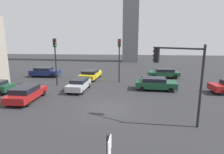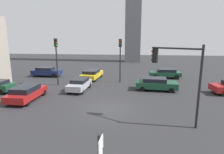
{
  "view_description": "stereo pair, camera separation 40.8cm",
  "coord_description": "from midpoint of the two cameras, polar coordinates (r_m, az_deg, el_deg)",
  "views": [
    {
      "loc": [
        1.62,
        -15.22,
        6.0
      ],
      "look_at": [
        0.01,
        3.78,
        1.93
      ],
      "focal_mm": 30.71,
      "sensor_mm": 36.0,
      "label": 1
    },
    {
      "loc": [
        2.02,
        -15.18,
        6.0
      ],
      "look_at": [
        0.01,
        3.78,
        1.93
      ],
      "focal_mm": 30.71,
      "sensor_mm": 36.0,
      "label": 2
    }
  ],
  "objects": [
    {
      "name": "ground_plane",
      "position": [
        16.45,
        -0.73,
        -9.35
      ],
      "size": [
        96.0,
        96.0,
        0.0
      ],
      "primitive_type": "plane",
      "color": "#2D2D30"
    },
    {
      "name": "traffic_light_0",
      "position": [
        13.57,
        19.61,
        2.42
      ],
      "size": [
        3.07,
        1.67,
        5.51
      ],
      "rotation": [
        0.0,
        0.0,
        2.67
      ],
      "color": "black",
      "rests_on": "ground_plane"
    },
    {
      "name": "traffic_light_1",
      "position": [
        24.26,
        -15.77,
        6.8
      ],
      "size": [
        0.46,
        0.47,
        5.74
      ],
      "rotation": [
        0.0,
        0.0,
        -0.81
      ],
      "color": "black",
      "rests_on": "ground_plane"
    },
    {
      "name": "traffic_light_2",
      "position": [
        24.94,
        2.93,
        7.23
      ],
      "size": [
        0.4,
        0.49,
        5.65
      ],
      "rotation": [
        0.0,
        0.0,
        -1.85
      ],
      "color": "black",
      "rests_on": "ground_plane"
    },
    {
      "name": "car_0",
      "position": [
        19.98,
        -23.52,
        -4.26
      ],
      "size": [
        2.1,
        4.61,
        1.4
      ],
      "rotation": [
        0.0,
        0.0,
        1.56
      ],
      "color": "maroon",
      "rests_on": "ground_plane"
    },
    {
      "name": "car_1",
      "position": [
        21.9,
        -9.13,
        -2.09
      ],
      "size": [
        2.01,
        4.2,
        1.32
      ],
      "rotation": [
        0.0,
        0.0,
        -1.64
      ],
      "color": "#ADB2B7",
      "rests_on": "ground_plane"
    },
    {
      "name": "car_2",
      "position": [
        30.6,
        -18.56,
        1.57
      ],
      "size": [
        4.28,
        1.84,
        1.42
      ],
      "rotation": [
        0.0,
        0.0,
        -0.0
      ],
      "color": "navy",
      "rests_on": "ground_plane"
    },
    {
      "name": "car_3",
      "position": [
        28.94,
        15.96,
        1.11
      ],
      "size": [
        4.42,
        1.92,
        1.37
      ],
      "rotation": [
        0.0,
        0.0,
        3.16
      ],
      "color": "#19472D",
      "rests_on": "ground_plane"
    },
    {
      "name": "car_4",
      "position": [
        22.24,
        13.45,
        -1.94
      ],
      "size": [
        4.67,
        2.3,
        1.42
      ],
      "rotation": [
        0.0,
        0.0,
        -0.07
      ],
      "color": "#19472D",
      "rests_on": "ground_plane"
    },
    {
      "name": "car_5",
      "position": [
        27.47,
        -5.6,
        0.88
      ],
      "size": [
        2.55,
        4.85,
        1.32
      ],
      "rotation": [
        0.0,
        0.0,
        1.47
      ],
      "color": "yellow",
      "rests_on": "ground_plane"
    }
  ]
}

